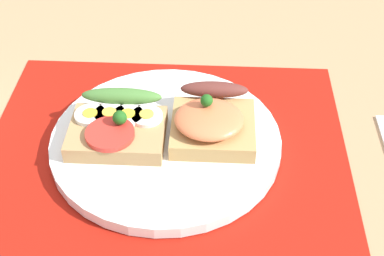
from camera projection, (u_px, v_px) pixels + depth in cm
name	position (u px, v px, depth cm)	size (l,w,h in cm)	color
ground_plane	(167.00, 157.00, 64.24)	(120.00, 90.00, 3.20)	tan
placemat	(166.00, 147.00, 63.07)	(41.53, 32.94, 0.30)	#A2160C
plate	(166.00, 141.00, 62.50)	(26.31, 26.31, 1.41)	white
sandwich_egg_tomato	(118.00, 126.00, 61.22)	(10.65, 9.65, 4.14)	tan
sandwich_salmon	(212.00, 120.00, 61.34)	(9.38, 10.36, 5.26)	tan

